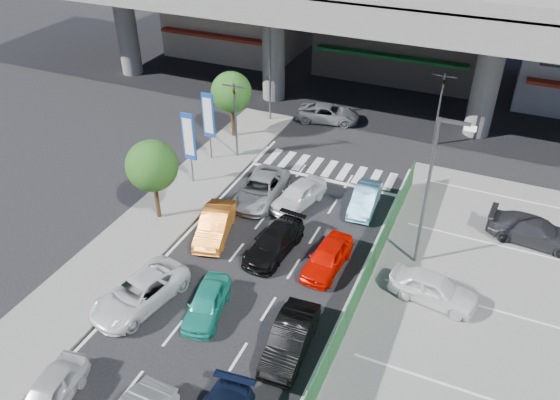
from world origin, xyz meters
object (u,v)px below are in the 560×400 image
at_px(wagon_silver_front_left, 261,189).
at_px(crossing_wagon_silver, 329,113).
at_px(van_white_back_left, 48,394).
at_px(traffic_light_right, 442,92).
at_px(signboard_far, 208,117).
at_px(hatch_black_mid_right, 290,338).
at_px(parked_sedan_white, 433,288).
at_px(sedan_black_mid, 274,242).
at_px(tree_far, 231,92).
at_px(tree_near, 152,166).
at_px(taxi_orange_left, 215,225).
at_px(sedan_white_mid_left, 139,293).
at_px(signboard_near, 189,139).
at_px(traffic_light_left, 235,102).
at_px(street_lamp_right, 432,183).
at_px(parked_sedan_dgrey, 534,231).
at_px(street_lamp_left, 272,59).
at_px(sedan_white_front_mid, 298,195).
at_px(taxi_orange_right, 327,257).
at_px(traffic_cone, 404,288).
at_px(taxi_teal_mid, 207,303).
at_px(kei_truck_front_right, 365,199).

height_order(wagon_silver_front_left, crossing_wagon_silver, wagon_silver_front_left).
bearing_deg(van_white_back_left, wagon_silver_front_left, 78.05).
relative_size(traffic_light_right, signboard_far, 1.11).
height_order(traffic_light_right, hatch_black_mid_right, traffic_light_right).
bearing_deg(parked_sedan_white, sedan_black_mid, 95.34).
bearing_deg(tree_far, tree_near, -85.64).
bearing_deg(taxi_orange_left, tree_far, 98.07).
distance_m(sedan_white_mid_left, sedan_black_mid, 7.17).
bearing_deg(signboard_far, tree_near, -85.10).
bearing_deg(signboard_near, sedan_black_mid, -29.42).
distance_m(tree_near, wagon_silver_front_left, 6.58).
distance_m(traffic_light_left, parked_sedan_white, 17.09).
height_order(traffic_light_left, sedan_black_mid, traffic_light_left).
distance_m(street_lamp_right, sedan_black_mid, 8.41).
height_order(van_white_back_left, taxi_orange_left, taxi_orange_left).
bearing_deg(van_white_back_left, tree_far, 92.58).
relative_size(tree_far, van_white_back_left, 1.27).
bearing_deg(parked_sedan_dgrey, street_lamp_right, 133.25).
bearing_deg(sedan_black_mid, parked_sedan_dgrey, 32.22).
height_order(street_lamp_left, sedan_white_front_mid, street_lamp_left).
distance_m(taxi_orange_left, taxi_orange_right, 6.38).
xyz_separation_m(tree_far, sedan_white_mid_left, (3.87, -16.55, -2.71)).
xyz_separation_m(crossing_wagon_silver, traffic_cone, (9.46, -16.18, -0.23)).
distance_m(tree_far, traffic_cone, 18.75).
height_order(tree_near, parked_sedan_white, tree_near).
distance_m(hatch_black_mid_right, traffic_cone, 6.36).
bearing_deg(hatch_black_mid_right, signboard_far, 126.76).
bearing_deg(parked_sedan_dgrey, signboard_far, 92.32).
distance_m(tree_near, traffic_cone, 14.36).
bearing_deg(taxi_teal_mid, sedan_white_mid_left, -178.28).
xyz_separation_m(tree_far, parked_sedan_white, (16.11, -10.96, -2.63)).
xyz_separation_m(tree_near, parked_sedan_white, (15.31, -0.46, -2.63)).
relative_size(taxi_teal_mid, sedan_black_mid, 0.83).
distance_m(tree_far, parked_sedan_dgrey, 20.78).
relative_size(traffic_light_right, street_lamp_right, 0.65).
relative_size(sedan_white_mid_left, parked_sedan_dgrey, 1.04).
xyz_separation_m(traffic_light_right, sedan_white_mid_left, (-9.43, -21.05, -3.26)).
bearing_deg(taxi_orange_left, sedan_white_mid_left, -110.88).
height_order(kei_truck_front_right, traffic_cone, kei_truck_front_right).
distance_m(tree_far, sedan_white_mid_left, 17.21).
height_order(van_white_back_left, hatch_black_mid_right, hatch_black_mid_right).
bearing_deg(van_white_back_left, traffic_light_left, 89.31).
relative_size(signboard_far, van_white_back_left, 1.24).
bearing_deg(kei_truck_front_right, taxi_orange_right, -96.12).
xyz_separation_m(traffic_light_left, signboard_far, (-1.40, -1.01, -0.87)).
relative_size(wagon_silver_front_left, kei_truck_front_right, 1.29).
distance_m(sedan_white_mid_left, wagon_silver_front_left, 10.21).
xyz_separation_m(hatch_black_mid_right, traffic_cone, (3.61, 5.22, -0.29)).
bearing_deg(parked_sedan_white, traffic_light_left, 67.17).
relative_size(tree_far, crossing_wagon_silver, 1.05).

